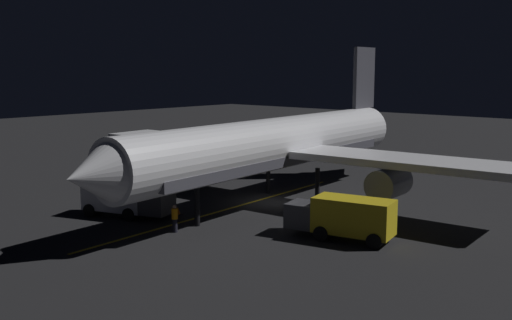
{
  "coord_description": "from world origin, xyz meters",
  "views": [
    {
      "loc": [
        -28.16,
        34.21,
        10.08
      ],
      "look_at": [
        0.0,
        2.0,
        3.5
      ],
      "focal_mm": 41.9,
      "sensor_mm": 36.0,
      "label": 1
    }
  ],
  "objects": [
    {
      "name": "airliner",
      "position": [
        0.04,
        -0.62,
        4.29
      ],
      "size": [
        36.28,
        37.87,
        12.0
      ],
      "color": "white",
      "rests_on": "ground_plane"
    },
    {
      "name": "baggage_truck",
      "position": [
        4.91,
        10.02,
        1.22
      ],
      "size": [
        6.67,
        4.02,
        2.33
      ],
      "color": "silver",
      "rests_on": "ground_plane"
    },
    {
      "name": "traffic_cone_near_right",
      "position": [
        2.61,
        7.29,
        0.25
      ],
      "size": [
        0.5,
        0.5,
        0.55
      ],
      "color": "#EA590F",
      "rests_on": "ground_plane"
    },
    {
      "name": "traffic_cone_near_left",
      "position": [
        -5.96,
        3.14,
        0.25
      ],
      "size": [
        0.5,
        0.5,
        0.55
      ],
      "color": "#EA590F",
      "rests_on": "ground_plane"
    },
    {
      "name": "catering_truck",
      "position": [
        -9.43,
        4.86,
        1.31
      ],
      "size": [
        6.71,
        3.36,
        2.54
      ],
      "color": "gold",
      "rests_on": "ground_plane"
    },
    {
      "name": "ground_plane",
      "position": [
        0.0,
        0.0,
        -0.1
      ],
      "size": [
        180.0,
        180.0,
        0.2
      ],
      "primitive_type": "cube",
      "color": "black"
    },
    {
      "name": "apron_guide_stripe",
      "position": [
        1.12,
        4.0,
        0.0
      ],
      "size": [
        1.86,
        26.58,
        0.01
      ],
      "primitive_type": "cube",
      "rotation": [
        0.0,
        0.0,
        0.06
      ],
      "color": "gold",
      "rests_on": "ground_plane"
    },
    {
      "name": "ground_crew_worker",
      "position": [
        -0.68,
        10.44,
        0.89
      ],
      "size": [
        0.4,
        0.4,
        1.74
      ],
      "color": "black",
      "rests_on": "ground_plane"
    }
  ]
}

